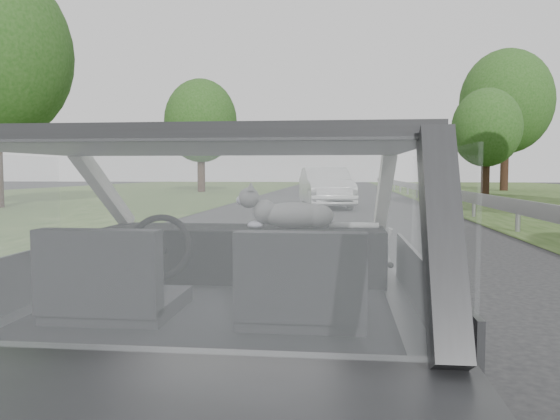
% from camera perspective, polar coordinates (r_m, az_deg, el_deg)
% --- Properties ---
extents(subject_car, '(1.80, 4.00, 1.45)m').
position_cam_1_polar(subject_car, '(2.56, -6.26, -9.35)').
color(subject_car, '#232426').
rests_on(subject_car, ground).
extents(dashboard, '(1.58, 0.45, 0.30)m').
position_cam_1_polar(dashboard, '(3.14, -3.78, -4.53)').
color(dashboard, black).
rests_on(dashboard, subject_car).
extents(driver_seat, '(0.50, 0.72, 0.42)m').
position_cam_1_polar(driver_seat, '(2.38, -17.35, -6.71)').
color(driver_seat, black).
rests_on(driver_seat, subject_car).
extents(passenger_seat, '(0.50, 0.72, 0.42)m').
position_cam_1_polar(passenger_seat, '(2.19, 2.36, -7.46)').
color(passenger_seat, black).
rests_on(passenger_seat, subject_car).
extents(steering_wheel, '(0.36, 0.36, 0.04)m').
position_cam_1_polar(steering_wheel, '(2.95, -12.50, -3.81)').
color(steering_wheel, black).
rests_on(steering_wheel, dashboard).
extents(cat, '(0.58, 0.23, 0.25)m').
position_cam_1_polar(cat, '(3.06, 1.52, -0.35)').
color(cat, gray).
rests_on(cat, dashboard).
extents(guardrail, '(0.05, 90.00, 0.32)m').
position_cam_1_polar(guardrail, '(13.01, 23.14, 0.43)').
color(guardrail, gray).
rests_on(guardrail, ground).
extents(other_car, '(2.54, 4.78, 1.49)m').
position_cam_1_polar(other_car, '(20.33, 4.79, 2.37)').
color(other_car, silver).
rests_on(other_car, ground).
extents(highway_sign, '(0.36, 1.11, 2.80)m').
position_cam_1_polar(highway_sign, '(29.73, 17.74, 3.96)').
color(highway_sign, '#17572B').
rests_on(highway_sign, ground).
extents(tree_2, '(4.01, 4.01, 5.96)m').
position_cam_1_polar(tree_2, '(33.87, 20.74, 6.55)').
color(tree_2, '#1A4111').
rests_on(tree_2, ground).
extents(tree_3, '(6.58, 6.58, 9.61)m').
position_cam_1_polar(tree_3, '(41.87, 22.51, 8.46)').
color(tree_3, '#1A4111').
rests_on(tree_3, ground).
extents(tree_6, '(6.27, 6.27, 7.21)m').
position_cam_1_polar(tree_6, '(36.64, -8.27, 7.53)').
color(tree_6, '#1A4111').
rests_on(tree_6, ground).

